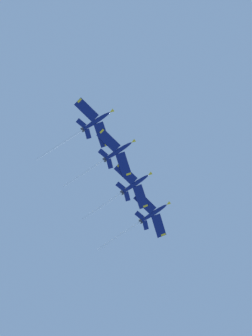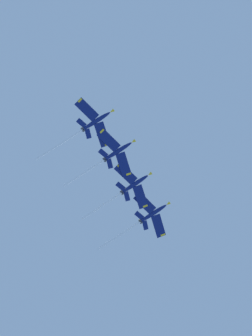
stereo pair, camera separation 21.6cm
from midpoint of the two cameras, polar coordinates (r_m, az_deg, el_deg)
jet_far_left at (r=187.37m, az=2.14°, el=-5.92°), size 24.12×25.44×8.26m
jet_inner_left at (r=183.34m, az=0.20°, el=-2.39°), size 23.23×24.04×7.47m
jet_centre at (r=180.27m, az=-1.67°, el=1.52°), size 23.30×24.30×7.14m
jet_inner_right at (r=178.79m, az=-4.28°, el=4.97°), size 24.57×25.72×8.32m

